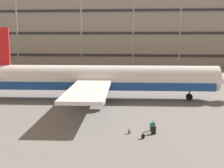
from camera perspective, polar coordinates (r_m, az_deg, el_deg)
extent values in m
plane|color=slate|center=(41.77, -8.36, -2.93)|extent=(600.00, 600.00, 0.00)
cube|color=gray|center=(94.44, -0.75, 9.70)|extent=(125.30, 16.77, 18.89)
cube|color=#2D2D33|center=(86.18, -1.32, 5.55)|extent=(124.05, 0.24, 0.70)
cube|color=#2D2D33|center=(86.00, -1.34, 9.74)|extent=(124.05, 0.24, 0.70)
cube|color=#2D2D33|center=(86.28, -1.35, 13.93)|extent=(124.05, 0.24, 0.70)
cylinder|color=silver|center=(40.96, -1.72, 1.21)|extent=(31.30, 4.66, 3.42)
cube|color=#19479E|center=(41.10, -1.71, -0.08)|extent=(30.05, 4.54, 1.09)
cube|color=silver|center=(47.47, -19.26, 2.33)|extent=(2.00, 5.20, 0.20)
cube|color=silver|center=(49.23, -2.12, 2.28)|extent=(4.92, 13.26, 0.36)
cube|color=silver|center=(32.99, -4.58, -1.23)|extent=(4.92, 13.26, 0.36)
cylinder|color=#9E9EA3|center=(47.04, -1.75, 0.42)|extent=(2.52, 1.98, 1.88)
cylinder|color=#9E9EA3|center=(35.47, -3.26, -2.52)|extent=(2.52, 1.98, 1.88)
cylinder|color=black|center=(42.16, 14.59, -2.39)|extent=(0.91, 0.39, 0.90)
cylinder|color=slate|center=(42.04, 14.62, -1.52)|extent=(0.20, 0.20, 1.31)
cylinder|color=black|center=(42.93, -3.21, -1.90)|extent=(0.91, 0.39, 0.90)
cylinder|color=slate|center=(42.81, -3.22, -1.04)|extent=(0.20, 0.20, 1.31)
cylinder|color=black|center=(40.10, -3.64, -2.70)|extent=(0.91, 0.39, 0.90)
cylinder|color=slate|center=(39.97, -3.65, -1.79)|extent=(0.20, 0.20, 1.31)
cylinder|color=gray|center=(85.73, -17.81, 10.34)|extent=(0.36, 0.36, 21.97)
cylinder|color=gray|center=(80.59, -5.96, 10.42)|extent=(0.36, 0.36, 20.86)
cylinder|color=gray|center=(79.13, 4.07, 10.34)|extent=(0.36, 0.36, 20.51)
cylinder|color=gray|center=(79.82, 12.93, 10.16)|extent=(0.36, 0.36, 20.61)
cube|color=black|center=(27.27, 7.98, -8.71)|extent=(0.46, 0.26, 0.67)
cylinder|color=#333338|center=(27.19, 8.26, -7.84)|extent=(0.02, 0.02, 0.18)
cylinder|color=#333338|center=(27.21, 7.76, -7.81)|extent=(0.02, 0.02, 0.18)
cube|color=black|center=(27.17, 8.01, -7.64)|extent=(0.24, 0.06, 0.02)
cylinder|color=black|center=(27.29, 8.32, -9.50)|extent=(0.03, 0.05, 0.05)
cylinder|color=black|center=(27.32, 7.58, -9.46)|extent=(0.03, 0.05, 0.05)
cylinder|color=black|center=(27.44, 8.34, -9.39)|extent=(0.03, 0.05, 0.05)
cylinder|color=black|center=(27.47, 7.61, -9.36)|extent=(0.03, 0.05, 0.05)
cube|color=#147266|center=(28.21, 7.77, -8.04)|extent=(0.48, 0.45, 0.72)
cylinder|color=#333338|center=(27.96, 7.69, -7.24)|extent=(0.02, 0.02, 0.17)
cylinder|color=#333338|center=(28.10, 8.07, -7.16)|extent=(0.02, 0.02, 0.17)
cube|color=black|center=(28.00, 7.88, -7.03)|extent=(0.20, 0.16, 0.02)
cylinder|color=black|center=(28.29, 7.36, -8.80)|extent=(0.05, 0.05, 0.05)
cylinder|color=black|center=(28.50, 7.90, -8.67)|extent=(0.05, 0.05, 0.05)
cylinder|color=black|center=(28.15, 7.60, -8.89)|extent=(0.05, 0.05, 0.05)
cylinder|color=black|center=(28.36, 8.14, -8.76)|extent=(0.05, 0.05, 0.05)
ellipsoid|color=gray|center=(27.18, 3.37, -9.07)|extent=(0.39, 0.35, 0.43)
ellipsoid|color=gray|center=(27.14, 3.47, -9.25)|extent=(0.24, 0.20, 0.19)
torus|color=black|center=(27.14, 3.35, -8.60)|extent=(0.08, 0.05, 0.08)
cube|color=black|center=(27.30, 3.45, -8.99)|extent=(0.04, 0.04, 0.37)
cube|color=black|center=(27.21, 3.11, -9.05)|extent=(0.04, 0.04, 0.37)
ellipsoid|color=black|center=(26.05, 5.99, -9.92)|extent=(0.36, 0.25, 0.44)
ellipsoid|color=black|center=(26.15, 6.02, -9.99)|extent=(0.24, 0.13, 0.20)
torus|color=black|center=(25.94, 5.99, -9.46)|extent=(0.08, 0.03, 0.08)
cube|color=black|center=(25.98, 5.76, -9.97)|extent=(0.04, 0.03, 0.38)
cube|color=black|center=(25.95, 6.16, -10.00)|extent=(0.04, 0.03, 0.38)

